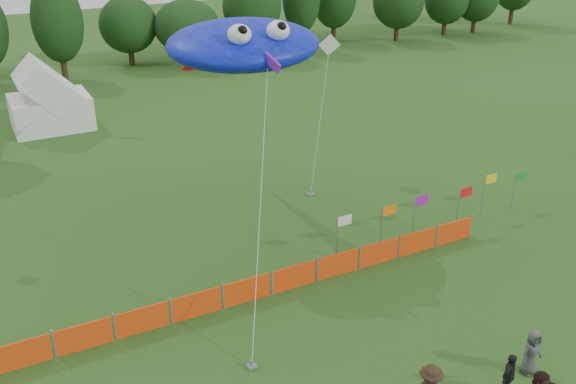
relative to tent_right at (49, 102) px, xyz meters
name	(u,v)px	position (x,y,z in m)	size (l,w,h in m)	color
treeline	(89,24)	(5.51, 12.92, 2.41)	(104.57, 8.78, 8.36)	#382314
tent_right	(49,102)	(0.00, 0.00, 0.00)	(4.97, 3.97, 3.51)	white
barrier_fence	(247,290)	(3.14, -24.10, -1.27)	(21.90, 0.06, 1.00)	#DF3E0C
flag_row	(438,205)	(13.09, -22.99, -0.42)	(10.73, 0.68, 2.15)	gray
spectator_d	(509,376)	(8.14, -32.35, -1.00)	(0.90, 0.38, 1.54)	black
spectator_e	(531,352)	(9.55, -31.89, -0.97)	(0.78, 0.51, 1.60)	#424347
stingray_kite	(241,42)	(5.83, -18.04, 6.61)	(7.63, 18.06, 9.60)	#1022E9
small_kite_white	(324,85)	(12.05, -14.52, 3.13)	(3.72, 3.75, 7.34)	white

